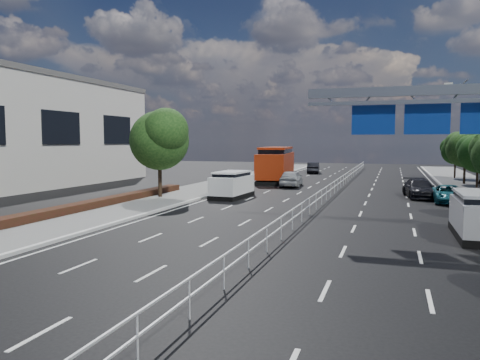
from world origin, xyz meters
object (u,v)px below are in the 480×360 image
(white_minivan, at_px, (232,185))
(parked_car_dark, at_px, (419,188))
(near_car_dark, at_px, (313,168))
(parked_car_teal, at_px, (449,194))
(overhead_gantry, at_px, (445,112))
(red_bus, at_px, (276,163))
(pedestrian_b, at_px, (480,195))
(near_car_silver, at_px, (291,178))

(white_minivan, bearing_deg, parked_car_dark, 21.29)
(near_car_dark, xyz_separation_m, parked_car_teal, (14.01, -27.83, -0.10))
(overhead_gantry, distance_m, red_bus, 29.89)
(parked_car_teal, xyz_separation_m, pedestrian_b, (1.33, -3.95, 0.43))
(near_car_silver, bearing_deg, parked_car_dark, 149.11)
(overhead_gantry, bearing_deg, pedestrian_b, 70.14)
(near_car_dark, bearing_deg, pedestrian_b, 108.73)
(white_minivan, relative_size, near_car_dark, 1.09)
(parked_car_dark, bearing_deg, near_car_silver, 145.05)
(red_bus, relative_size, near_car_dark, 2.87)
(red_bus, distance_m, near_car_silver, 6.56)
(overhead_gantry, height_order, parked_car_teal, overhead_gantry)
(parked_car_teal, bearing_deg, pedestrian_b, -73.02)
(overhead_gantry, relative_size, red_bus, 0.82)
(pedestrian_b, bearing_deg, near_car_silver, -4.80)
(white_minivan, distance_m, near_car_silver, 10.42)
(red_bus, height_order, pedestrian_b, red_bus)
(near_car_silver, bearing_deg, parked_car_teal, 143.39)
(overhead_gantry, xyz_separation_m, pedestrian_b, (2.89, 8.00, -4.55))
(white_minivan, xyz_separation_m, parked_car_teal, (15.35, 1.84, -0.37))
(overhead_gantry, xyz_separation_m, near_car_dark, (-12.45, 39.78, -4.89))
(parked_car_dark, bearing_deg, parked_car_teal, -63.58)
(overhead_gantry, relative_size, parked_car_dark, 2.11)
(white_minivan, relative_size, near_car_silver, 1.03)
(overhead_gantry, height_order, pedestrian_b, overhead_gantry)
(parked_car_teal, bearing_deg, near_car_dark, 115.12)
(overhead_gantry, bearing_deg, near_car_dark, 107.38)
(white_minivan, height_order, near_car_dark, white_minivan)
(white_minivan, height_order, parked_car_teal, white_minivan)
(overhead_gantry, xyz_separation_m, parked_car_dark, (-0.24, 14.58, -4.90))
(parked_car_teal, height_order, parked_car_dark, parked_car_dark)
(near_car_dark, bearing_deg, red_bus, 75.56)
(overhead_gantry, distance_m, parked_car_teal, 13.04)
(parked_car_teal, xyz_separation_m, parked_car_dark, (-1.80, 2.63, 0.09))
(overhead_gantry, relative_size, white_minivan, 2.16)
(white_minivan, xyz_separation_m, near_car_dark, (1.33, 29.67, -0.27))
(red_bus, xyz_separation_m, near_car_dark, (1.79, 13.76, -1.19))
(near_car_silver, height_order, near_car_dark, near_car_silver)
(parked_car_teal, distance_m, pedestrian_b, 4.19)
(near_car_silver, bearing_deg, overhead_gantry, 115.38)
(parked_car_dark, distance_m, pedestrian_b, 7.30)
(near_car_dark, bearing_deg, parked_car_dark, 108.82)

